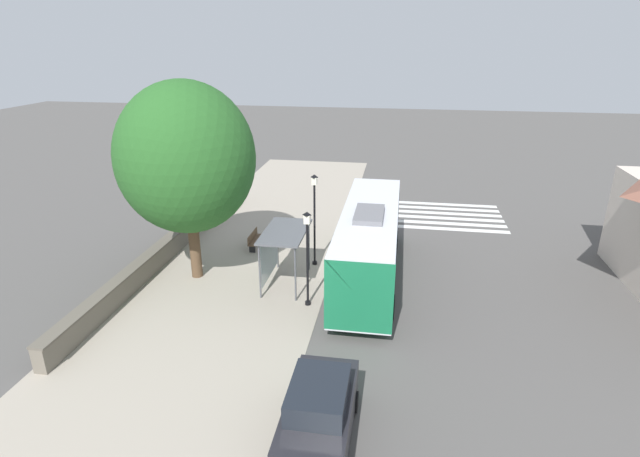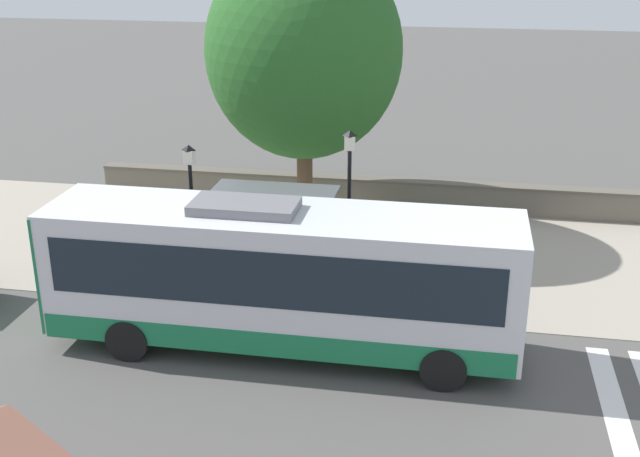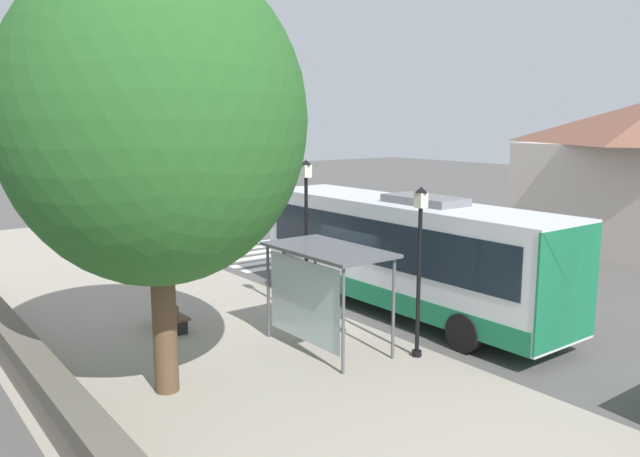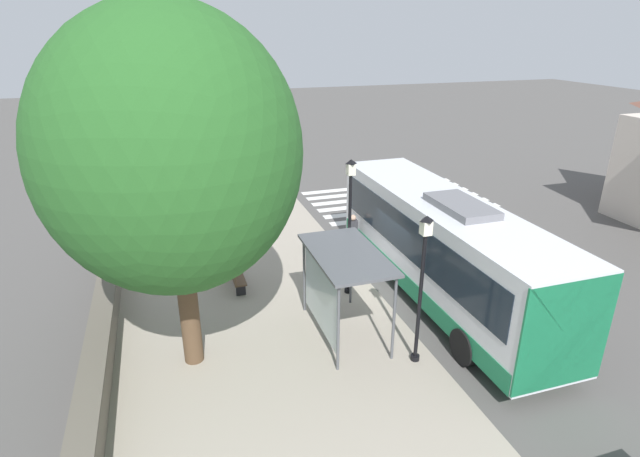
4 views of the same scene
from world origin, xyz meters
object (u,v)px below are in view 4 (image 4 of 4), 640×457
(bus, at_px, (442,246))
(bus_shelter, at_px, (340,267))
(shade_tree, at_px, (171,153))
(bench, at_px, (236,274))
(street_lamp_near, at_px, (422,279))
(street_lamp_far, at_px, (350,217))
(pedestrian, at_px, (353,232))

(bus, distance_m, bus_shelter, 4.00)
(bus, bearing_deg, shade_tree, -172.70)
(bus_shelter, xyz_separation_m, shade_tree, (-4.15, 0.02, 3.52))
(bus, distance_m, bench, 6.99)
(bus, xyz_separation_m, bus_shelter, (-3.85, -1.04, 0.31))
(street_lamp_near, relative_size, shade_tree, 0.46)
(shade_tree, bearing_deg, street_lamp_far, 22.62)
(street_lamp_near, xyz_separation_m, street_lamp_far, (-0.41, 4.02, 0.25))
(street_lamp_near, height_order, street_lamp_far, street_lamp_far)
(pedestrian, relative_size, street_lamp_far, 0.38)
(pedestrian, relative_size, shade_tree, 0.19)
(bench, bearing_deg, bus_shelter, -57.38)
(bus, bearing_deg, street_lamp_far, 156.87)
(pedestrian, distance_m, street_lamp_near, 6.89)
(bus, xyz_separation_m, pedestrian, (-1.55, 3.84, -0.84))
(shade_tree, bearing_deg, bench, 65.47)
(bus_shelter, relative_size, street_lamp_far, 0.74)
(street_lamp_far, height_order, shade_tree, shade_tree)
(bus, bearing_deg, street_lamp_near, -129.23)
(bus_shelter, bearing_deg, street_lamp_near, -49.93)
(pedestrian, relative_size, street_lamp_near, 0.42)
(bench, height_order, shade_tree, shade_tree)
(bus, xyz_separation_m, bench, (-6.27, 2.75, -1.38))
(bus, height_order, pedestrian, bus)
(street_lamp_far, bearing_deg, pedestrian, 66.07)
(bus_shelter, height_order, pedestrian, bus_shelter)
(bus, distance_m, street_lamp_far, 3.10)
(bench, relative_size, shade_tree, 0.19)
(bus_shelter, height_order, bench, bus_shelter)
(bus, xyz_separation_m, street_lamp_near, (-2.33, -2.85, 0.62))
(pedestrian, height_order, bench, pedestrian)
(bus_shelter, height_order, street_lamp_near, street_lamp_near)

